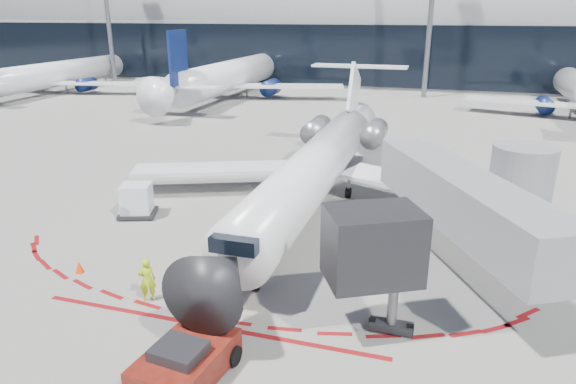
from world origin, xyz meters
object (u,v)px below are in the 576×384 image
(uld_container, at_px, (137,201))
(ramp_worker, at_px, (147,280))
(pushback_tug, at_px, (186,362))
(regional_jet, at_px, (319,163))

(uld_container, bearing_deg, ramp_worker, -74.77)
(uld_container, bearing_deg, pushback_tug, -71.50)
(ramp_worker, bearing_deg, pushback_tug, 103.66)
(regional_jet, distance_m, uld_container, 10.98)
(pushback_tug, bearing_deg, regional_jet, 96.03)
(pushback_tug, distance_m, uld_container, 15.09)
(regional_jet, height_order, ramp_worker, regional_jet)
(ramp_worker, height_order, uld_container, uld_container)
(regional_jet, height_order, uld_container, regional_jet)
(pushback_tug, distance_m, ramp_worker, 5.41)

